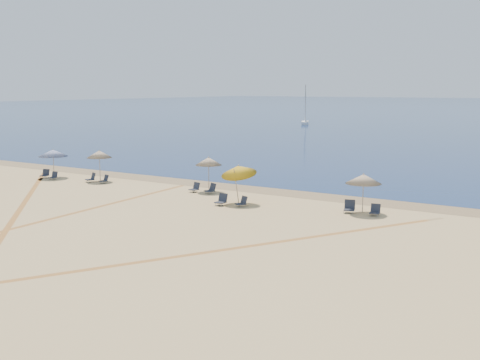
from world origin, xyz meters
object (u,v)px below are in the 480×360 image
object	(u,v)px
umbrella_2	(209,161)
chair_2	(91,178)
umbrella_0	(53,153)
chair_6	(222,200)
chair_9	(375,211)
chair_8	(350,207)
umbrella_1	(99,154)
chair_4	(195,188)
umbrella_3	(238,170)
chair_5	(211,189)
chair_3	(105,180)
chair_7	(242,202)
chair_1	(54,176)
sailboat_0	(305,112)
umbrella_4	(363,179)
chair_0	(45,174)

from	to	relation	value
umbrella_2	chair_2	size ratio (longest dim) A/B	2.85
umbrella_0	umbrella_2	bearing A→B (deg)	5.67
chair_6	chair_9	size ratio (longest dim) A/B	1.01
chair_6	chair_8	distance (m)	7.82
umbrella_1	chair_4	distance (m)	9.27
umbrella_3	chair_5	xyz separation A→B (m)	(-3.38, 1.87, -1.80)
umbrella_2	chair_3	size ratio (longest dim) A/B	3.29
umbrella_0	chair_2	bearing A→B (deg)	-0.48
chair_5	chair_3	bearing A→B (deg)	-155.97
chair_3	chair_5	xyz separation A→B (m)	(9.37, 0.67, 0.03)
umbrella_2	chair_7	world-z (taller)	umbrella_2
chair_7	chair_9	xyz separation A→B (m)	(7.73, 1.86, 0.00)
umbrella_3	chair_1	distance (m)	17.62
chair_2	umbrella_2	bearing A→B (deg)	32.32
umbrella_0	chair_1	distance (m)	2.00
umbrella_0	chair_5	bearing A→B (deg)	2.85
umbrella_1	chair_2	size ratio (longest dim) A/B	2.83
chair_2	chair_5	distance (m)	10.68
chair_7	umbrella_3	bearing A→B (deg)	158.28
umbrella_0	sailboat_0	size ratio (longest dim) A/B	0.30
umbrella_4	sailboat_0	xyz separation A→B (m)	(-38.11, 73.13, 0.38)
umbrella_3	chair_0	size ratio (longest dim) A/B	3.27
umbrella_0	chair_1	xyz separation A→B (m)	(0.76, -0.70, -1.72)
umbrella_2	chair_1	distance (m)	13.79
chair_0	sailboat_0	size ratio (longest dim) A/B	0.10
chair_5	umbrella_3	bearing A→B (deg)	-9.11
chair_4	chair_8	size ratio (longest dim) A/B	0.85
umbrella_2	chair_0	size ratio (longest dim) A/B	3.02
chair_2	chair_7	distance (m)	14.91
umbrella_1	sailboat_0	distance (m)	74.72
umbrella_3	chair_8	size ratio (longest dim) A/B	3.12
umbrella_1	chair_7	size ratio (longest dim) A/B	3.09
umbrella_2	chair_2	xyz separation A→B (m)	(-10.01, -1.45, -1.81)
chair_2	chair_9	world-z (taller)	chair_2
umbrella_0	chair_7	bearing A→B (deg)	-5.77
chair_2	sailboat_0	distance (m)	75.35
umbrella_0	chair_7	world-z (taller)	umbrella_0
umbrella_3	chair_4	world-z (taller)	umbrella_3
umbrella_2	chair_7	bearing A→B (deg)	-34.94
chair_1	chair_2	bearing A→B (deg)	2.72
chair_8	umbrella_4	bearing A→B (deg)	16.77
umbrella_1	umbrella_2	world-z (taller)	umbrella_2
umbrella_2	sailboat_0	distance (m)	76.76
chair_8	sailboat_0	xyz separation A→B (m)	(-37.47, 73.55, 2.04)
umbrella_4	sailboat_0	distance (m)	82.47
umbrella_4	umbrella_2	bearing A→B (deg)	174.65
chair_4	chair_6	distance (m)	5.01
chair_9	chair_0	bearing A→B (deg)	172.25
umbrella_4	chair_4	size ratio (longest dim) A/B	3.21
chair_8	sailboat_0	world-z (taller)	sailboat_0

